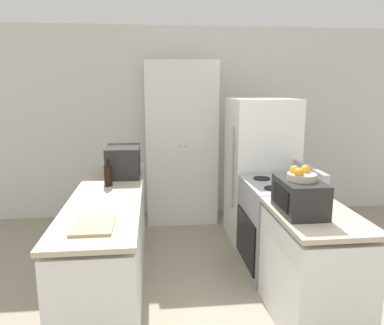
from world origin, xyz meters
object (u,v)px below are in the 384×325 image
(microwave, at_px, (124,161))
(fruit_bowl, at_px, (301,175))
(wine_bottle, at_px, (108,175))
(toaster_oven, at_px, (300,196))
(pantry_cabinet, at_px, (181,143))
(stove, at_px, (278,226))
(refrigerator, at_px, (260,170))

(microwave, xyz_separation_m, fruit_bowl, (1.38, -1.31, 0.14))
(wine_bottle, xyz_separation_m, toaster_oven, (1.50, -0.92, 0.02))
(microwave, bearing_deg, pantry_cabinet, 56.96)
(stove, bearing_deg, toaster_oven, -100.04)
(microwave, xyz_separation_m, toaster_oven, (1.38, -1.30, -0.03))
(stove, xyz_separation_m, wine_bottle, (-1.65, 0.08, 0.54))
(wine_bottle, bearing_deg, fruit_bowl, -31.59)
(toaster_oven, height_order, fruit_bowl, fruit_bowl)
(fruit_bowl, bearing_deg, refrigerator, 83.56)
(stove, bearing_deg, refrigerator, 87.33)
(microwave, height_order, toaster_oven, microwave)
(microwave, height_order, wine_bottle, microwave)
(pantry_cabinet, distance_m, wine_bottle, 1.65)
(pantry_cabinet, height_order, fruit_bowl, pantry_cabinet)
(microwave, distance_m, fruit_bowl, 1.91)
(wine_bottle, distance_m, toaster_oven, 1.76)
(refrigerator, bearing_deg, wine_bottle, -156.61)
(stove, relative_size, refrigerator, 0.63)
(stove, xyz_separation_m, fruit_bowl, (-0.15, -0.84, 0.73))
(refrigerator, bearing_deg, pantry_cabinet, 141.28)
(microwave, bearing_deg, wine_bottle, -106.90)
(stove, distance_m, microwave, 1.71)
(toaster_oven, distance_m, fruit_bowl, 0.17)
(microwave, relative_size, toaster_oven, 1.00)
(stove, relative_size, microwave, 2.30)
(refrigerator, xyz_separation_m, toaster_oven, (-0.19, -1.65, 0.18))
(microwave, distance_m, toaster_oven, 1.90)
(pantry_cabinet, distance_m, toaster_oven, 2.46)
(pantry_cabinet, height_order, refrigerator, pantry_cabinet)
(pantry_cabinet, relative_size, fruit_bowl, 10.10)
(pantry_cabinet, distance_m, refrigerator, 1.16)
(pantry_cabinet, xyz_separation_m, refrigerator, (0.88, -0.71, -0.23))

